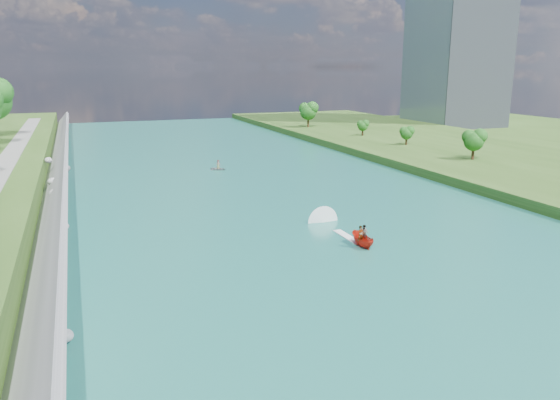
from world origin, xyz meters
name	(u,v)px	position (x,y,z in m)	size (l,w,h in m)	color
ground	(363,265)	(0.00, 0.00, 0.00)	(260.00, 260.00, 0.00)	#2D5119
river_water	(282,210)	(0.00, 20.00, 0.05)	(55.00, 240.00, 0.10)	#1A6557
riprap_bank	(51,218)	(-25.85, 19.10, 1.80)	(4.07, 236.00, 4.16)	slate
office_tower	(459,20)	(82.50, 95.00, 30.00)	(22.00, 22.00, 60.00)	gray
motorboat	(352,234)	(2.29, 6.46, 0.68)	(3.60, 18.60, 2.16)	red
raft	(218,168)	(-0.78, 48.16, 0.46)	(3.25, 3.24, 1.64)	#9CA0A5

